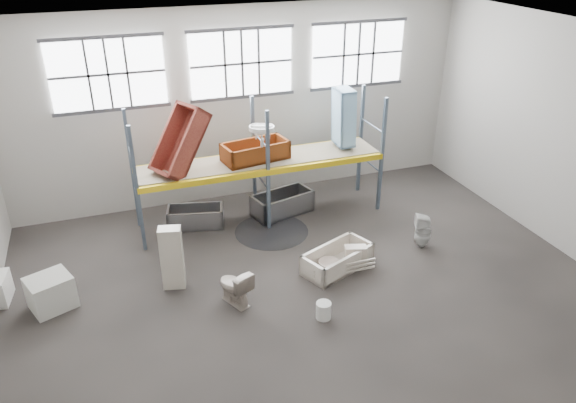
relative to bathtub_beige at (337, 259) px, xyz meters
name	(u,v)px	position (x,y,z in m)	size (l,w,h in m)	color
floor	(313,297)	(-0.86, -0.72, -0.28)	(12.00, 10.00, 0.10)	#4A4440
ceiling	(319,40)	(-0.86, -0.72, 4.82)	(12.00, 10.00, 0.10)	silver
wall_back	(242,105)	(-0.86, 4.33, 2.27)	(12.00, 0.10, 5.00)	#B0ABA2
wall_front	(498,377)	(-0.86, -5.77, 2.27)	(12.00, 0.10, 5.00)	#A5A19A
wall_right	(576,143)	(5.19, -0.72, 2.27)	(0.10, 10.00, 5.00)	#A6A299
window_left	(108,74)	(-4.06, 4.22, 3.37)	(2.60, 0.04, 1.60)	white
window_mid	(242,63)	(-0.86, 4.22, 3.37)	(2.60, 0.04, 1.60)	white
window_right	(358,54)	(2.34, 4.22, 3.37)	(2.60, 0.04, 1.60)	white
rack_upright_la	(137,191)	(-3.86, 2.18, 1.27)	(0.08, 0.08, 3.00)	slate
rack_upright_lb	(132,170)	(-3.86, 3.38, 1.27)	(0.08, 0.08, 3.00)	slate
rack_upright_ma	(268,172)	(-0.86, 2.18, 1.27)	(0.08, 0.08, 3.00)	slate
rack_upright_mb	(254,154)	(-0.86, 3.38, 1.27)	(0.08, 0.08, 3.00)	slate
rack_upright_ra	(382,156)	(2.14, 2.18, 1.27)	(0.08, 0.08, 3.00)	slate
rack_upright_rb	(361,140)	(2.14, 3.38, 1.27)	(0.08, 0.08, 3.00)	slate
rack_beam_front	(268,172)	(-0.86, 2.18, 1.27)	(6.00, 0.10, 0.14)	yellow
rack_beam_back	(254,154)	(-0.86, 3.38, 1.27)	(6.00, 0.10, 0.14)	yellow
shelf_deck	(261,160)	(-0.86, 2.78, 1.35)	(5.90, 1.10, 0.03)	gray
wet_patch	(272,231)	(-0.86, 1.98, -0.23)	(1.80, 1.80, 0.00)	black
bathtub_beige	(337,259)	(0.00, 0.00, 0.00)	(1.58, 0.74, 0.46)	beige
cistern_spare	(355,255)	(0.39, -0.06, 0.05)	(0.47, 0.22, 0.45)	beige
sink_in_tub	(329,264)	(-0.21, -0.03, -0.07)	(0.46, 0.46, 0.16)	beige
toilet_beige	(235,286)	(-2.40, -0.44, 0.16)	(0.43, 0.76, 0.77)	beige
cistern_tall	(172,258)	(-3.43, 0.53, 0.45)	(0.44, 0.29, 1.37)	beige
toilet_white	(423,231)	(2.22, 0.17, 0.18)	(0.37, 0.38, 0.82)	silver
steel_tub_left	(196,217)	(-2.53, 2.89, 0.01)	(1.35, 0.63, 0.49)	#A5A7AC
steel_tub_right	(282,203)	(-0.30, 2.80, 0.05)	(1.54, 0.72, 0.56)	#9EA0A6
rust_tub_flat	(255,151)	(-0.98, 2.79, 1.59)	(1.57, 0.74, 0.44)	maroon
rust_tub_tilted	(180,142)	(-2.75, 2.77, 2.06)	(1.70, 0.80, 0.48)	brown
sink_on_shelf	(262,145)	(-0.92, 2.41, 1.86)	(0.59, 0.46, 0.52)	silver
blue_tub_upright	(344,117)	(1.35, 2.84, 2.16)	(1.43, 0.67, 0.40)	#90C3EA
bucket	(324,310)	(-0.93, -1.45, -0.06)	(0.29, 0.29, 0.34)	silver
carton_near	(51,292)	(-5.79, 0.63, 0.10)	(0.78, 0.67, 0.67)	beige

